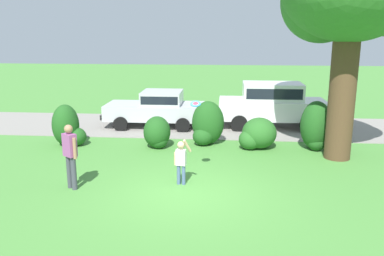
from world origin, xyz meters
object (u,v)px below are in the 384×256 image
(parked_sedan, at_px, (157,107))
(child_thrower, at_px, (181,159))
(adult_onlooker, at_px, (70,153))
(parked_suv, at_px, (272,103))
(frisbee, at_px, (196,104))

(parked_sedan, xyz_separation_m, child_thrower, (1.81, -6.69, -0.13))
(parked_sedan, bearing_deg, adult_onlooker, -98.14)
(parked_suv, bearing_deg, frisbee, -112.98)
(frisbee, distance_m, adult_onlooker, 3.55)
(parked_suv, bearing_deg, adult_onlooker, -128.21)
(parked_suv, distance_m, child_thrower, 7.69)
(frisbee, xyz_separation_m, adult_onlooker, (-3.19, -1.05, -1.16))
(parked_suv, relative_size, child_thrower, 3.66)
(child_thrower, bearing_deg, adult_onlooker, -168.98)
(child_thrower, distance_m, frisbee, 1.55)
(parked_sedan, distance_m, adult_onlooker, 7.32)
(frisbee, bearing_deg, child_thrower, -125.35)
(parked_suv, height_order, child_thrower, parked_suv)
(parked_suv, height_order, adult_onlooker, parked_suv)
(child_thrower, bearing_deg, parked_sedan, 105.11)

